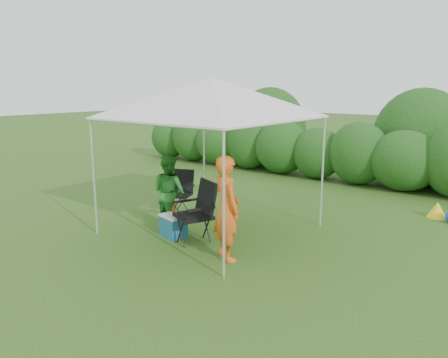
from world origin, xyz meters
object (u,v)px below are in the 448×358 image
Objects in this scene: woman at (169,192)px; cooler at (173,226)px; man at (227,208)px; canopy at (211,98)px; chair_right at (199,208)px; chair_left at (180,189)px.

cooler is at bearing 143.99° from woman.
man is 3.04× the size of cooler.
cooler is (-0.29, -0.73, -2.26)m from canopy.
canopy is 1.93m from woman.
chair_right is 0.76× the size of woman.
woman is (0.60, -0.90, 0.19)m from chair_left.
canopy reaches higher than man.
chair_left is (-1.28, 0.47, -1.94)m from canopy.
chair_left is (-1.53, 1.09, -0.09)m from chair_right.
chair_right is 0.95m from woman.
chair_right is at bearing 169.48° from woman.
woman is (-0.68, -0.43, -1.75)m from canopy.
cooler is at bearing 18.56° from man.
chair_right is 0.65× the size of man.
woman reaches higher than chair_left.
woman is at bearing 154.88° from cooler.
chair_right is at bearing 23.67° from cooler.
cooler is (1.00, -1.20, -0.32)m from chair_left.
canopy is at bearing 80.71° from cooler.
canopy is 3.38× the size of chair_left.
cooler is (-1.39, 0.20, -0.62)m from man.
chair_right is 1.88m from chair_left.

